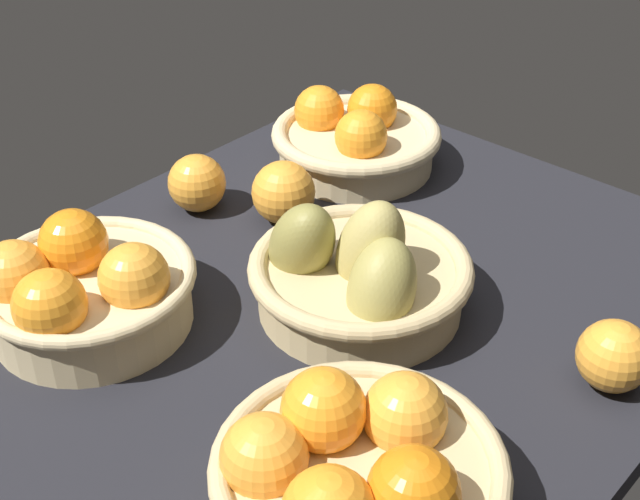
{
  "coord_description": "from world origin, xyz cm",
  "views": [
    {
      "loc": [
        60.32,
        50.66,
        61.91
      ],
      "look_at": [
        0.06,
        -3.43,
        7.0
      ],
      "focal_mm": 49.19,
      "sensor_mm": 36.0,
      "label": 1
    }
  ],
  "objects_px": {
    "basket_near_left": "(355,138)",
    "basket_far_right": "(355,473)",
    "loose_orange_back_gap": "(197,183)",
    "loose_orange_side_gap": "(283,193)",
    "basket_center_pears": "(357,274)",
    "loose_orange_front_gap": "(614,356)",
    "basket_near_right": "(83,288)"
  },
  "relations": [
    {
      "from": "basket_near_left",
      "to": "basket_far_right",
      "type": "distance_m",
      "value": 0.6
    },
    {
      "from": "loose_orange_back_gap",
      "to": "basket_near_left",
      "type": "bearing_deg",
      "value": 161.62
    },
    {
      "from": "basket_near_left",
      "to": "loose_orange_side_gap",
      "type": "distance_m",
      "value": 0.17
    },
    {
      "from": "basket_center_pears",
      "to": "basket_near_left",
      "type": "height_order",
      "value": "basket_center_pears"
    },
    {
      "from": "basket_near_left",
      "to": "basket_far_right",
      "type": "bearing_deg",
      "value": 40.04
    },
    {
      "from": "basket_center_pears",
      "to": "loose_orange_side_gap",
      "type": "bearing_deg",
      "value": -113.2
    },
    {
      "from": "basket_center_pears",
      "to": "basket_far_right",
      "type": "xyz_separation_m",
      "value": [
        0.21,
        0.17,
        0.0
      ]
    },
    {
      "from": "basket_far_right",
      "to": "loose_orange_front_gap",
      "type": "bearing_deg",
      "value": 163.4
    },
    {
      "from": "basket_far_right",
      "to": "loose_orange_back_gap",
      "type": "bearing_deg",
      "value": -117.27
    },
    {
      "from": "loose_orange_back_gap",
      "to": "basket_center_pears",
      "type": "bearing_deg",
      "value": 84.74
    },
    {
      "from": "basket_center_pears",
      "to": "basket_near_right",
      "type": "xyz_separation_m",
      "value": [
        0.21,
        -0.19,
        0.0
      ]
    },
    {
      "from": "loose_orange_front_gap",
      "to": "loose_orange_side_gap",
      "type": "relative_size",
      "value": 0.9
    },
    {
      "from": "basket_center_pears",
      "to": "basket_far_right",
      "type": "distance_m",
      "value": 0.27
    },
    {
      "from": "basket_far_right",
      "to": "basket_near_left",
      "type": "bearing_deg",
      "value": -139.96
    },
    {
      "from": "basket_far_right",
      "to": "loose_orange_front_gap",
      "type": "relative_size",
      "value": 3.4
    },
    {
      "from": "basket_near_left",
      "to": "loose_orange_front_gap",
      "type": "bearing_deg",
      "value": 69.49
    },
    {
      "from": "loose_orange_front_gap",
      "to": "basket_center_pears",
      "type": "bearing_deg",
      "value": -74.33
    },
    {
      "from": "basket_far_right",
      "to": "basket_near_right",
      "type": "bearing_deg",
      "value": -90.1
    },
    {
      "from": "basket_far_right",
      "to": "loose_orange_front_gap",
      "type": "height_order",
      "value": "basket_far_right"
    },
    {
      "from": "loose_orange_side_gap",
      "to": "loose_orange_back_gap",
      "type": "bearing_deg",
      "value": -62.59
    },
    {
      "from": "basket_center_pears",
      "to": "basket_far_right",
      "type": "height_order",
      "value": "basket_center_pears"
    },
    {
      "from": "basket_near_left",
      "to": "loose_orange_back_gap",
      "type": "xyz_separation_m",
      "value": [
        0.22,
        -0.07,
        -0.0
      ]
    },
    {
      "from": "basket_center_pears",
      "to": "basket_near_right",
      "type": "relative_size",
      "value": 1.08
    },
    {
      "from": "basket_near_left",
      "to": "loose_orange_back_gap",
      "type": "height_order",
      "value": "basket_near_left"
    },
    {
      "from": "basket_near_right",
      "to": "loose_orange_front_gap",
      "type": "relative_size",
      "value": 3.15
    },
    {
      "from": "basket_center_pears",
      "to": "basket_near_left",
      "type": "relative_size",
      "value": 1.05
    },
    {
      "from": "basket_near_left",
      "to": "basket_far_right",
      "type": "relative_size",
      "value": 0.96
    },
    {
      "from": "basket_far_right",
      "to": "loose_orange_back_gap",
      "type": "distance_m",
      "value": 0.52
    },
    {
      "from": "basket_near_left",
      "to": "basket_near_right",
      "type": "bearing_deg",
      "value": 2.44
    },
    {
      "from": "loose_orange_front_gap",
      "to": "loose_orange_back_gap",
      "type": "distance_m",
      "value": 0.55
    },
    {
      "from": "basket_near_left",
      "to": "basket_near_right",
      "type": "xyz_separation_m",
      "value": [
        0.46,
        0.02,
        0.01
      ]
    },
    {
      "from": "loose_orange_back_gap",
      "to": "loose_orange_front_gap",
      "type": "bearing_deg",
      "value": 94.87
    }
  ]
}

